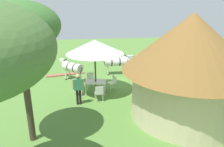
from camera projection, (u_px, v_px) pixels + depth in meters
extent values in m
plane|color=#548136|center=(120.00, 86.00, 13.98)|extent=(36.00, 36.00, 0.00)
cylinder|color=beige|center=(185.00, 94.00, 10.15)|extent=(4.94, 4.94, 2.28)
cone|color=brown|center=(191.00, 42.00, 9.37)|extent=(5.99, 5.99, 2.53)
cylinder|color=#4E4A37|center=(95.00, 74.00, 12.64)|extent=(0.10, 0.10, 2.41)
cone|color=silver|center=(95.00, 47.00, 12.12)|extent=(3.23, 3.23, 0.78)
cube|color=silver|center=(96.00, 82.00, 12.79)|extent=(1.34, 1.05, 0.04)
cylinder|color=silver|center=(105.00, 90.00, 12.55)|extent=(0.06, 0.06, 0.70)
cylinder|color=silver|center=(86.00, 90.00, 12.57)|extent=(0.06, 0.06, 0.70)
cylinder|color=silver|center=(105.00, 85.00, 13.25)|extent=(0.06, 0.06, 0.70)
cylinder|color=silver|center=(87.00, 85.00, 13.28)|extent=(0.06, 0.06, 0.70)
cube|color=silver|center=(78.00, 88.00, 12.58)|extent=(0.49, 0.51, 0.04)
cube|color=silver|center=(74.00, 85.00, 12.45)|extent=(0.11, 0.44, 0.45)
cylinder|color=silver|center=(81.00, 90.00, 12.87)|extent=(0.04, 0.04, 0.45)
cylinder|color=silver|center=(82.00, 92.00, 12.53)|extent=(0.04, 0.04, 0.45)
cylinder|color=silver|center=(75.00, 91.00, 12.77)|extent=(0.04, 0.04, 0.45)
cylinder|color=silver|center=(75.00, 93.00, 12.43)|extent=(0.04, 0.04, 0.45)
cube|color=silver|center=(99.00, 93.00, 11.90)|extent=(0.48, 0.46, 0.04)
cube|color=silver|center=(99.00, 91.00, 11.66)|extent=(0.44, 0.08, 0.45)
cylinder|color=silver|center=(95.00, 96.00, 12.10)|extent=(0.04, 0.04, 0.45)
cylinder|color=silver|center=(102.00, 95.00, 12.18)|extent=(0.04, 0.04, 0.45)
cylinder|color=silver|center=(96.00, 98.00, 11.77)|extent=(0.04, 0.04, 0.45)
cylinder|color=silver|center=(103.00, 98.00, 11.85)|extent=(0.04, 0.04, 0.45)
cube|color=white|center=(112.00, 83.00, 13.34)|extent=(0.54, 0.56, 0.04)
cube|color=white|center=(114.00, 79.00, 13.35)|extent=(0.19, 0.43, 0.45)
cylinder|color=white|center=(110.00, 88.00, 13.18)|extent=(0.04, 0.04, 0.45)
cylinder|color=white|center=(108.00, 86.00, 13.50)|extent=(0.04, 0.04, 0.45)
cylinder|color=white|center=(116.00, 87.00, 13.34)|extent=(0.04, 0.04, 0.45)
cylinder|color=white|center=(113.00, 85.00, 13.65)|extent=(0.04, 0.04, 0.45)
cube|color=white|center=(91.00, 80.00, 13.82)|extent=(0.52, 0.51, 0.04)
cube|color=white|center=(90.00, 76.00, 13.92)|extent=(0.44, 0.13, 0.45)
cylinder|color=white|center=(95.00, 84.00, 13.79)|extent=(0.04, 0.04, 0.45)
cylinder|color=white|center=(89.00, 85.00, 13.67)|extent=(0.04, 0.04, 0.45)
cylinder|color=white|center=(93.00, 82.00, 14.11)|extent=(0.04, 0.04, 0.45)
cylinder|color=white|center=(88.00, 83.00, 13.99)|extent=(0.04, 0.04, 0.45)
cylinder|color=black|center=(80.00, 97.00, 11.50)|extent=(0.12, 0.12, 0.85)
cylinder|color=black|center=(77.00, 97.00, 11.47)|extent=(0.12, 0.12, 0.85)
cube|color=#3B855C|center=(78.00, 84.00, 11.25)|extent=(0.47, 0.25, 0.60)
cylinder|color=tan|center=(83.00, 83.00, 11.30)|extent=(0.09, 0.09, 0.56)
cylinder|color=tan|center=(73.00, 84.00, 11.19)|extent=(0.09, 0.09, 0.56)
sphere|color=tan|center=(78.00, 76.00, 11.11)|extent=(0.23, 0.23, 0.23)
cylinder|color=black|center=(137.00, 73.00, 15.13)|extent=(0.13, 0.13, 0.89)
cylinder|color=black|center=(136.00, 73.00, 15.23)|extent=(0.13, 0.13, 0.89)
cube|color=blue|center=(137.00, 62.00, 14.94)|extent=(0.47, 0.52, 0.63)
cylinder|color=#9B7449|center=(140.00, 63.00, 14.75)|extent=(0.09, 0.09, 0.59)
cylinder|color=#9B7449|center=(134.00, 61.00, 15.11)|extent=(0.09, 0.09, 0.59)
sphere|color=#9B7449|center=(137.00, 56.00, 14.79)|extent=(0.24, 0.24, 0.24)
cube|color=#D24A3A|center=(140.00, 83.00, 13.92)|extent=(0.58, 0.55, 0.03)
cube|color=white|center=(144.00, 80.00, 13.87)|extent=(0.56, 0.55, 0.34)
cube|color=beige|center=(142.00, 86.00, 13.71)|extent=(0.61, 0.07, 0.22)
cube|color=beige|center=(140.00, 83.00, 14.20)|extent=(0.61, 0.07, 0.22)
cylinder|color=silver|center=(73.00, 67.00, 14.70)|extent=(1.46, 1.42, 0.61)
cylinder|color=black|center=(76.00, 68.00, 14.54)|extent=(0.49, 0.51, 0.62)
cylinder|color=black|center=(70.00, 67.00, 14.84)|extent=(0.49, 0.51, 0.62)
cylinder|color=silver|center=(65.00, 63.00, 15.03)|extent=(0.57, 0.56, 0.48)
cube|color=silver|center=(62.00, 60.00, 15.13)|extent=(0.41, 0.40, 0.20)
cube|color=black|center=(60.00, 60.00, 15.24)|extent=(0.17, 0.17, 0.12)
cube|color=black|center=(65.00, 60.00, 14.97)|extent=(0.29, 0.28, 0.28)
cylinder|color=silver|center=(66.00, 75.00, 15.06)|extent=(0.11, 0.11, 0.72)
cylinder|color=black|center=(66.00, 79.00, 15.16)|extent=(0.13, 0.13, 0.06)
cylinder|color=silver|center=(69.00, 73.00, 15.31)|extent=(0.11, 0.11, 0.72)
cylinder|color=black|center=(70.00, 78.00, 15.42)|extent=(0.13, 0.13, 0.06)
cylinder|color=silver|center=(77.00, 78.00, 14.46)|extent=(0.11, 0.11, 0.72)
cylinder|color=black|center=(77.00, 82.00, 14.57)|extent=(0.13, 0.13, 0.06)
cylinder|color=silver|center=(81.00, 76.00, 14.72)|extent=(0.11, 0.11, 0.72)
cylinder|color=black|center=(81.00, 81.00, 14.83)|extent=(0.13, 0.13, 0.06)
cylinder|color=black|center=(81.00, 71.00, 14.31)|extent=(0.21, 0.20, 0.53)
cylinder|color=silver|center=(166.00, 65.00, 15.17)|extent=(1.80, 1.20, 0.64)
cylinder|color=black|center=(170.00, 64.00, 15.32)|extent=(0.31, 0.64, 0.65)
cylinder|color=black|center=(163.00, 65.00, 15.04)|extent=(0.31, 0.64, 0.65)
cylinder|color=silver|center=(157.00, 64.00, 14.73)|extent=(0.60, 0.46, 0.49)
cube|color=silver|center=(154.00, 62.00, 14.55)|extent=(0.44, 0.31, 0.20)
cube|color=black|center=(152.00, 63.00, 14.48)|extent=(0.15, 0.15, 0.12)
cube|color=black|center=(157.00, 61.00, 14.67)|extent=(0.36, 0.17, 0.28)
cylinder|color=silver|center=(160.00, 75.00, 14.93)|extent=(0.11, 0.11, 0.75)
cylinder|color=black|center=(160.00, 80.00, 15.05)|extent=(0.13, 0.13, 0.06)
cylinder|color=silver|center=(157.00, 74.00, 15.23)|extent=(0.11, 0.11, 0.75)
cylinder|color=black|center=(156.00, 78.00, 15.34)|extent=(0.13, 0.13, 0.06)
cylinder|color=silver|center=(174.00, 72.00, 15.51)|extent=(0.11, 0.11, 0.75)
cylinder|color=black|center=(174.00, 77.00, 15.63)|extent=(0.13, 0.13, 0.06)
cylinder|color=silver|center=(171.00, 71.00, 15.81)|extent=(0.11, 0.11, 0.75)
cylinder|color=black|center=(170.00, 75.00, 15.92)|extent=(0.13, 0.13, 0.06)
cylinder|color=black|center=(176.00, 64.00, 15.61)|extent=(0.24, 0.13, 0.53)
cylinder|color=silver|center=(116.00, 62.00, 16.01)|extent=(1.56, 0.66, 0.65)
cylinder|color=black|center=(111.00, 62.00, 15.98)|extent=(0.09, 0.66, 0.66)
cylinder|color=black|center=(119.00, 61.00, 16.05)|extent=(0.09, 0.66, 0.66)
cylinder|color=silver|center=(126.00, 59.00, 16.05)|extent=(0.54, 0.30, 0.50)
cube|color=silver|center=(130.00, 57.00, 16.03)|extent=(0.40, 0.18, 0.20)
cube|color=black|center=(132.00, 57.00, 16.06)|extent=(0.12, 0.12, 0.12)
cube|color=black|center=(126.00, 56.00, 15.98)|extent=(0.37, 0.04, 0.28)
cylinder|color=silver|center=(123.00, 68.00, 16.45)|extent=(0.11, 0.11, 0.72)
cylinder|color=black|center=(123.00, 72.00, 16.55)|extent=(0.13, 0.13, 0.06)
cylinder|color=silver|center=(124.00, 70.00, 16.11)|extent=(0.11, 0.11, 0.72)
cylinder|color=black|center=(124.00, 74.00, 16.22)|extent=(0.13, 0.13, 0.06)
cylinder|color=silver|center=(107.00, 69.00, 16.30)|extent=(0.11, 0.11, 0.72)
cylinder|color=black|center=(108.00, 73.00, 16.41)|extent=(0.13, 0.13, 0.06)
cylinder|color=silver|center=(108.00, 70.00, 15.97)|extent=(0.11, 0.11, 0.72)
cylinder|color=black|center=(108.00, 75.00, 16.08)|extent=(0.13, 0.13, 0.06)
cylinder|color=black|center=(105.00, 63.00, 15.95)|extent=(0.24, 0.05, 0.53)
cylinder|color=#443929|center=(28.00, 97.00, 8.11)|extent=(0.25, 0.25, 3.69)
ellipsoid|color=#3C6C2E|center=(18.00, 26.00, 7.26)|extent=(2.85, 2.85, 1.71)
cube|color=#A35645|center=(66.00, 74.00, 16.12)|extent=(2.81, 0.96, 0.08)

